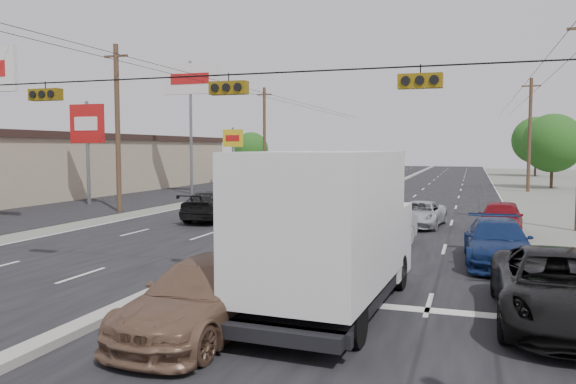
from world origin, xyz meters
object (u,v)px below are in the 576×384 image
Objects in this scene: utility_pole_left_b at (118,127)px; utility_pole_right_c at (530,134)px; pole_sign_far at (233,143)px; queue_car_e at (501,218)px; pole_sign_mid at (87,129)px; black_suv at (560,289)px; tree_left_far at (251,149)px; pole_sign_billboard at (190,87)px; queue_car_b at (384,230)px; box_truck at (332,230)px; queue_car_c at (420,214)px; utility_pole_left_c at (264,136)px; oncoming_near at (216,206)px; oncoming_far at (321,198)px; red_sedan at (291,234)px; tree_right_mid at (553,143)px; queue_car_d at (497,243)px; tree_right_far at (536,140)px; tan_sedan at (205,297)px; queue_car_a at (324,218)px.

utility_pole_right_c is at bearing 45.00° from utility_pole_left_b.
pole_sign_far is 1.33× the size of queue_car_e.
black_suv is at bearing -35.14° from pole_sign_mid.
pole_sign_billboard is at bearing -76.81° from tree_left_far.
pole_sign_mid is at bearing 161.12° from queue_car_b.
box_truck is (17.15, -16.20, -3.17)m from utility_pole_left_b.
pole_sign_billboard is at bearing 140.03° from queue_car_b.
tree_left_far is at bearing 126.64° from queue_car_c.
utility_pole_left_c is 2.25× the size of queue_car_c.
oncoming_near is at bearing -22.37° from pole_sign_mid.
pole_sign_far is 1.26× the size of oncoming_far.
pole_sign_far is (-3.50, 25.00, -0.70)m from utility_pole_left_b.
tree_left_far is at bearing 106.27° from red_sedan.
black_suv is at bearing -82.93° from queue_car_e.
tree_right_mid is 0.94× the size of box_truck.
queue_car_d is at bearing -58.48° from utility_pole_left_c.
utility_pole_left_c is 22.71m from oncoming_far.
pole_sign_far is 29.17m from oncoming_near.
oncoming_far is at bearing -109.44° from tree_right_far.
oncoming_near is (-14.80, 13.86, -0.01)m from black_suv.
red_sedan is at bearing -102.81° from tree_right_far.
black_suv reaches higher than tan_sedan.
queue_car_e is (25.99, -5.69, -4.35)m from pole_sign_mid.
red_sedan is at bearing -63.05° from pole_sign_far.
pole_sign_billboard is 2.47× the size of queue_car_c.
tan_sedan is 7.64m from black_suv.
box_truck reaches higher than oncoming_near.
pole_sign_billboard is at bearing 126.18° from box_truck.
tree_left_far reaches higher than oncoming_far.
tree_right_mid is at bearing 9.16° from pole_sign_far.
queue_car_a is 0.77× the size of oncoming_near.
tree_left_far is 68.16m from tan_sedan.
queue_car_c is 0.99× the size of queue_car_e.
utility_pole_left_c reaches higher than oncoming_far.
pole_sign_far reaches higher than queue_car_d.
red_sedan is (13.90, -9.23, -4.44)m from utility_pole_left_b.
queue_car_d is at bearing -44.11° from pole_sign_billboard.
queue_car_e is (-3.51, -27.69, -4.34)m from utility_pole_right_c.
oncoming_far is (-16.40, -24.30, -3.68)m from tree_right_mid.
tree_right_far is 61.49m from queue_car_a.
tree_left_far is 1.52× the size of red_sedan.
pole_sign_far is 1.42× the size of queue_car_a.
queue_car_c is (19.86, -14.00, -8.25)m from pole_sign_billboard.
queue_car_c is (-9.64, -31.00, -3.72)m from tree_right_mid.
red_sedan is 3.62m from queue_car_b.
utility_pole_left_b is 8.68m from oncoming_near.
utility_pole_left_c is 27.96m from tree_right_mid.
tree_left_far is (-9.50, 45.00, -1.39)m from utility_pole_left_b.
tan_sedan is 1.29× the size of red_sedan.
pole_sign_billboard reaches higher than tree_right_far.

